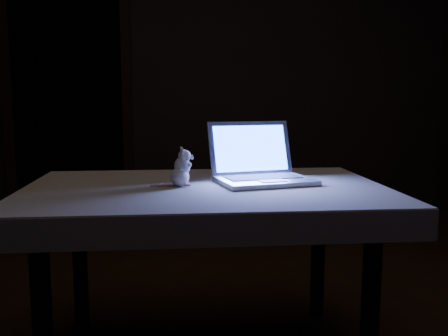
{
  "coord_description": "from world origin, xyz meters",
  "views": [
    {
      "loc": [
        -0.32,
        -1.9,
        1.03
      ],
      "look_at": [
        -0.08,
        -0.01,
        0.77
      ],
      "focal_mm": 40.0,
      "sensor_mm": 36.0,
      "label": 1
    }
  ],
  "objects": [
    {
      "name": "doorway",
      "position": [
        -1.1,
        2.5,
        1.06
      ],
      "size": [
        1.06,
        0.36,
        2.13
      ],
      "primitive_type": null,
      "color": "black",
      "rests_on": "back_wall"
    },
    {
      "name": "plush_mouse",
      "position": [
        -0.25,
        0.01,
        0.77
      ],
      "size": [
        0.12,
        0.12,
        0.15
      ],
      "primitive_type": null,
      "rotation": [
        0.0,
        0.0,
        -0.07
      ],
      "color": "silver",
      "rests_on": "tablecloth"
    },
    {
      "name": "table",
      "position": [
        -0.15,
        -0.0,
        0.34
      ],
      "size": [
        1.31,
        0.86,
        0.69
      ],
      "primitive_type": null,
      "rotation": [
        0.0,
        0.0,
        -0.03
      ],
      "color": "black",
      "rests_on": "floor"
    },
    {
      "name": "tablecloth",
      "position": [
        -0.18,
        0.04,
        0.65
      ],
      "size": [
        1.44,
        1.01,
        0.1
      ],
      "primitive_type": null,
      "rotation": [
        0.0,
        0.0,
        0.06
      ],
      "color": "#C1B69E",
      "rests_on": "table"
    },
    {
      "name": "back_wall",
      "position": [
        0.0,
        2.5,
        1.3
      ],
      "size": [
        4.5,
        0.04,
        2.6
      ],
      "primitive_type": "cube",
      "color": "black",
      "rests_on": "ground"
    },
    {
      "name": "laptop",
      "position": [
        0.09,
        0.04,
        0.82
      ],
      "size": [
        0.42,
        0.39,
        0.25
      ],
      "primitive_type": null,
      "rotation": [
        0.0,
        0.0,
        0.2
      ],
      "color": "#B8B8BE",
      "rests_on": "tablecloth"
    }
  ]
}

